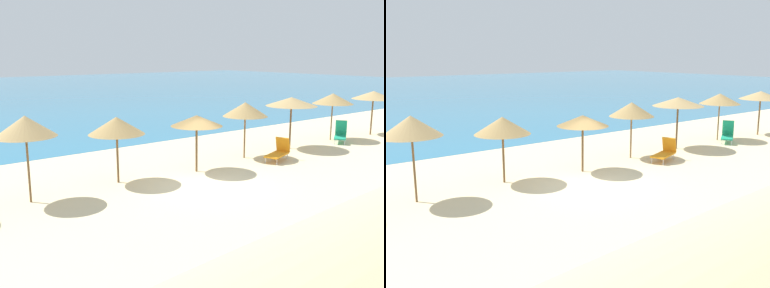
# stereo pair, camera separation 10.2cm
# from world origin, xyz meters

# --- Properties ---
(ground_plane) EXTENTS (160.00, 160.00, 0.00)m
(ground_plane) POSITION_xyz_m (0.00, 0.00, 0.00)
(ground_plane) COLOR beige
(beach_umbrella_3) EXTENTS (2.02, 2.02, 2.95)m
(beach_umbrella_3) POSITION_xyz_m (-6.04, 1.94, 2.60)
(beach_umbrella_3) COLOR brown
(beach_umbrella_3) RESTS_ON ground_plane
(beach_umbrella_4) EXTENTS (2.16, 2.16, 2.58)m
(beach_umbrella_4) POSITION_xyz_m (-2.58, 2.15, 2.24)
(beach_umbrella_4) COLOR brown
(beach_umbrella_4) RESTS_ON ground_plane
(beach_umbrella_5) EXTENTS (2.17, 2.17, 2.41)m
(beach_umbrella_5) POSITION_xyz_m (0.83, 1.53, 2.18)
(beach_umbrella_5) COLOR brown
(beach_umbrella_5) RESTS_ON ground_plane
(beach_umbrella_6) EXTENTS (2.13, 2.13, 2.68)m
(beach_umbrella_6) POSITION_xyz_m (4.19, 2.04, 2.34)
(beach_umbrella_6) COLOR brown
(beach_umbrella_6) RESTS_ON ground_plane
(beach_umbrella_7) EXTENTS (2.64, 2.64, 2.71)m
(beach_umbrella_7) POSITION_xyz_m (7.57, 2.05, 2.48)
(beach_umbrella_7) COLOR brown
(beach_umbrella_7) RESTS_ON ground_plane
(beach_umbrella_8) EXTENTS (2.28, 2.28, 2.70)m
(beach_umbrella_8) POSITION_xyz_m (11.29, 2.09, 2.40)
(beach_umbrella_8) COLOR brown
(beach_umbrella_8) RESTS_ON ground_plane
(beach_umbrella_9) EXTENTS (2.53, 2.53, 2.69)m
(beach_umbrella_9) POSITION_xyz_m (14.70, 1.56, 2.44)
(beach_umbrella_9) COLOR brown
(beach_umbrella_9) RESTS_ON ground_plane
(lounge_chair_0) EXTENTS (1.64, 1.34, 1.21)m
(lounge_chair_0) POSITION_xyz_m (11.16, 1.36, 0.47)
(lounge_chair_0) COLOR #199972
(lounge_chair_0) RESTS_ON ground_plane
(lounge_chair_1) EXTENTS (1.69, 1.12, 1.04)m
(lounge_chair_1) POSITION_xyz_m (5.05, 0.65, 0.42)
(lounge_chair_1) COLOR orange
(lounge_chair_1) RESTS_ON ground_plane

